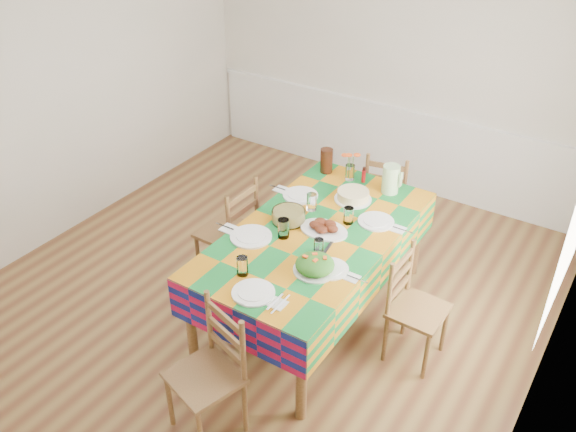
# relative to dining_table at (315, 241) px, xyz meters

# --- Properties ---
(room) EXTENTS (4.58, 5.08, 2.78)m
(room) POSITION_rel_dining_table_xyz_m (-0.50, -0.07, 0.62)
(room) COLOR brown
(room) RESTS_ON ground
(wainscot) EXTENTS (4.41, 0.06, 0.92)m
(wainscot) POSITION_rel_dining_table_xyz_m (-0.50, 2.42, -0.25)
(wainscot) COLOR white
(wainscot) RESTS_ON room
(dining_table) EXTENTS (1.14, 2.13, 0.83)m
(dining_table) POSITION_rel_dining_table_xyz_m (0.00, 0.00, 0.00)
(dining_table) COLOR brown
(dining_table) RESTS_ON room
(setting_near_head) EXTENTS (0.48, 0.32, 0.14)m
(setting_near_head) POSITION_rel_dining_table_xyz_m (-0.03, -0.82, 0.12)
(setting_near_head) COLOR white
(setting_near_head) RESTS_ON dining_table
(setting_left_near) EXTENTS (0.59, 0.35, 0.15)m
(setting_left_near) POSITION_rel_dining_table_xyz_m (-0.31, -0.29, 0.13)
(setting_left_near) COLOR white
(setting_left_near) RESTS_ON dining_table
(setting_left_far) EXTENTS (0.55, 0.32, 0.14)m
(setting_left_far) POSITION_rel_dining_table_xyz_m (-0.32, 0.34, 0.13)
(setting_left_far) COLOR white
(setting_left_far) RESTS_ON dining_table
(setting_right_near) EXTENTS (0.50, 0.29, 0.13)m
(setting_right_near) POSITION_rel_dining_table_xyz_m (0.28, -0.32, 0.12)
(setting_right_near) COLOR white
(setting_right_near) RESTS_ON dining_table
(setting_right_far) EXTENTS (0.54, 0.31, 0.14)m
(setting_right_far) POSITION_rel_dining_table_xyz_m (0.27, 0.32, 0.12)
(setting_right_far) COLOR white
(setting_right_far) RESTS_ON dining_table
(meat_platter) EXTENTS (0.39, 0.28, 0.08)m
(meat_platter) POSITION_rel_dining_table_xyz_m (0.05, 0.04, 0.12)
(meat_platter) COLOR white
(meat_platter) RESTS_ON dining_table
(salad_platter) EXTENTS (0.31, 0.31, 0.13)m
(salad_platter) POSITION_rel_dining_table_xyz_m (0.25, -0.43, 0.14)
(salad_platter) COLOR white
(salad_platter) RESTS_ON dining_table
(pasta_bowl) EXTENTS (0.27, 0.27, 0.10)m
(pasta_bowl) POSITION_rel_dining_table_xyz_m (-0.26, 0.01, 0.14)
(pasta_bowl) COLOR white
(pasta_bowl) RESTS_ON dining_table
(cake) EXTENTS (0.31, 0.31, 0.09)m
(cake) POSITION_rel_dining_table_xyz_m (0.02, 0.57, 0.13)
(cake) COLOR white
(cake) RESTS_ON dining_table
(serving_utensils) EXTENTS (0.17, 0.38, 0.01)m
(serving_utensils) POSITION_rel_dining_table_xyz_m (0.15, -0.13, 0.10)
(serving_utensils) COLOR black
(serving_utensils) RESTS_ON dining_table
(flower_vase) EXTENTS (0.17, 0.14, 0.27)m
(flower_vase) POSITION_rel_dining_table_xyz_m (-0.17, 0.87, 0.20)
(flower_vase) COLOR white
(flower_vase) RESTS_ON dining_table
(hot_sauce) EXTENTS (0.03, 0.03, 0.14)m
(hot_sauce) POSITION_rel_dining_table_xyz_m (-0.05, 0.90, 0.17)
(hot_sauce) COLOR red
(hot_sauce) RESTS_ON dining_table
(green_pitcher) EXTENTS (0.15, 0.15, 0.25)m
(green_pitcher) POSITION_rel_dining_table_xyz_m (0.22, 0.86, 0.22)
(green_pitcher) COLOR #B3E19F
(green_pitcher) RESTS_ON dining_table
(tea_pitcher) EXTENTS (0.11, 0.11, 0.22)m
(tea_pitcher) POSITION_rel_dining_table_xyz_m (-0.42, 0.88, 0.21)
(tea_pitcher) COLOR #33160B
(tea_pitcher) RESTS_ON dining_table
(name_card) EXTENTS (0.09, 0.03, 0.02)m
(name_card) POSITION_rel_dining_table_xyz_m (0.02, -0.99, 0.10)
(name_card) COLOR white
(name_card) RESTS_ON dining_table
(chair_near) EXTENTS (0.53, 0.52, 0.98)m
(chair_near) POSITION_rel_dining_table_xyz_m (0.01, -1.34, -0.25)
(chair_near) COLOR brown
(chair_near) RESTS_ON room
(chair_far) EXTENTS (0.49, 0.47, 0.96)m
(chair_far) POSITION_rel_dining_table_xyz_m (0.01, 1.34, -0.26)
(chair_far) COLOR brown
(chair_far) RESTS_ON room
(chair_left) EXTENTS (0.43, 0.46, 1.01)m
(chair_left) POSITION_rel_dining_table_xyz_m (-0.85, -0.00, -0.23)
(chair_left) COLOR brown
(chair_left) RESTS_ON room
(chair_right) EXTENTS (0.40, 0.41, 0.92)m
(chair_right) POSITION_rel_dining_table_xyz_m (0.85, 0.00, -0.28)
(chair_right) COLOR brown
(chair_right) RESTS_ON room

